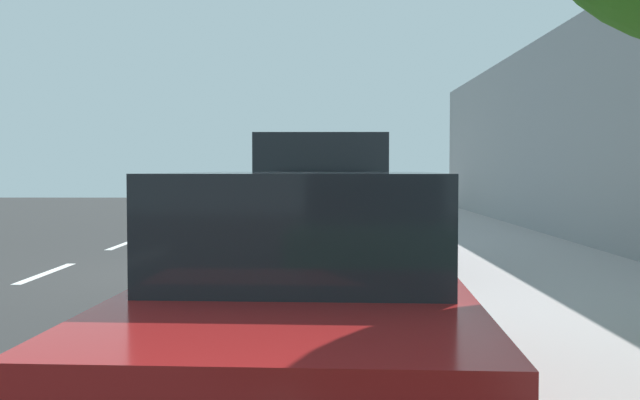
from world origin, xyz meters
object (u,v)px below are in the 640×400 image
(parked_suv_black_mid, at_px, (321,205))
(bicycle_at_curb, at_px, (359,249))
(parked_pickup_grey_farthest, at_px, (320,188))
(cyclist_with_backpack, at_px, (376,208))
(parked_sedan_dark_blue_far, at_px, (322,204))
(parked_sedan_red_second, at_px, (307,299))

(parked_suv_black_mid, xyz_separation_m, bicycle_at_curb, (0.54, 0.22, -0.67))
(parked_pickup_grey_farthest, height_order, cyclist_with_backpack, parked_pickup_grey_farthest)
(parked_sedan_dark_blue_far, bearing_deg, cyclist_with_backpack, -83.08)
(bicycle_at_curb, xyz_separation_m, cyclist_with_backpack, (0.22, -0.47, 0.63))
(parked_sedan_dark_blue_far, distance_m, cyclist_with_backpack, 6.46)
(parked_pickup_grey_farthest, bearing_deg, parked_suv_black_mid, -89.44)
(parked_pickup_grey_farthest, distance_m, bicycle_at_curb, 14.36)
(bicycle_at_curb, bearing_deg, parked_suv_black_mid, -157.81)
(parked_suv_black_mid, bearing_deg, parked_sedan_red_second, -90.43)
(bicycle_at_curb, bearing_deg, parked_sedan_red_second, -95.28)
(parked_sedan_dark_blue_far, bearing_deg, parked_suv_black_mid, -89.83)
(parked_suv_black_mid, xyz_separation_m, parked_sedan_dark_blue_far, (-0.02, 6.16, -0.27))
(cyclist_with_backpack, bearing_deg, parked_pickup_grey_farthest, 93.48)
(bicycle_at_curb, bearing_deg, parked_sedan_dark_blue_far, 95.41)
(parked_sedan_dark_blue_far, height_order, cyclist_with_backpack, cyclist_with_backpack)
(parked_pickup_grey_farthest, distance_m, cyclist_with_backpack, 14.83)
(parked_sedan_red_second, distance_m, parked_sedan_dark_blue_far, 12.33)
(parked_sedan_red_second, xyz_separation_m, bicycle_at_curb, (0.59, 6.39, -0.39))
(parked_suv_black_mid, height_order, parked_pickup_grey_farthest, parked_suv_black_mid)
(parked_suv_black_mid, bearing_deg, parked_pickup_grey_farthest, 90.56)
(parked_sedan_dark_blue_far, distance_m, parked_pickup_grey_farthest, 8.39)
(parked_sedan_red_second, xyz_separation_m, parked_suv_black_mid, (0.05, 6.17, 0.27))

